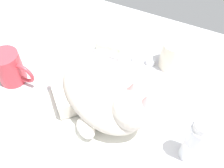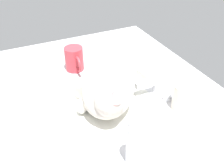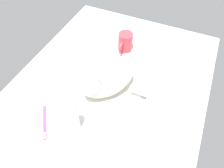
{
  "view_description": "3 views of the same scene",
  "coord_description": "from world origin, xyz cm",
  "px_view_note": "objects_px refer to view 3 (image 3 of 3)",
  "views": [
    {
      "loc": [
        17.67,
        -31.8,
        55.33
      ],
      "look_at": [
        0.94,
        3.11,
        6.22
      ],
      "focal_mm": 41.55,
      "sensor_mm": 36.0,
      "label": 1
    },
    {
      "loc": [
        59.32,
        -26.4,
        53.76
      ],
      "look_at": [
        -2.35,
        2.46,
        6.33
      ],
      "focal_mm": 41.34,
      "sensor_mm": 36.0,
      "label": 2
    },
    {
      "loc": [
        50.69,
        24.42,
        71.45
      ],
      "look_at": [
        1.01,
        2.32,
        4.43
      ],
      "focal_mm": 33.18,
      "sensor_mm": 36.0,
      "label": 3
    }
  ],
  "objects_px": {
    "toothpaste_bottle": "(73,119)",
    "rinse_cup": "(148,120)",
    "faucet": "(147,97)",
    "soap_bar": "(156,85)",
    "toothbrush": "(44,124)",
    "cat": "(105,78)",
    "coffee_mug": "(125,42)"
  },
  "relations": [
    {
      "from": "coffee_mug",
      "to": "rinse_cup",
      "type": "height_order",
      "value": "coffee_mug"
    },
    {
      "from": "faucet",
      "to": "cat",
      "type": "bearing_deg",
      "value": -86.77
    },
    {
      "from": "cat",
      "to": "toothpaste_bottle",
      "type": "relative_size",
      "value": 2.19
    },
    {
      "from": "coffee_mug",
      "to": "rinse_cup",
      "type": "relative_size",
      "value": 1.33
    },
    {
      "from": "rinse_cup",
      "to": "toothbrush",
      "type": "distance_m",
      "value": 0.39
    },
    {
      "from": "cat",
      "to": "rinse_cup",
      "type": "relative_size",
      "value": 3.44
    },
    {
      "from": "coffee_mug",
      "to": "cat",
      "type": "bearing_deg",
      "value": 3.7
    },
    {
      "from": "faucet",
      "to": "toothbrush",
      "type": "distance_m",
      "value": 0.42
    },
    {
      "from": "coffee_mug",
      "to": "toothpaste_bottle",
      "type": "relative_size",
      "value": 0.85
    },
    {
      "from": "soap_bar",
      "to": "toothbrush",
      "type": "xyz_separation_m",
      "value": [
        0.34,
        -0.34,
        -0.02
      ]
    },
    {
      "from": "coffee_mug",
      "to": "toothbrush",
      "type": "xyz_separation_m",
      "value": [
        0.53,
        -0.12,
        -0.04
      ]
    },
    {
      "from": "coffee_mug",
      "to": "toothpaste_bottle",
      "type": "xyz_separation_m",
      "value": [
        0.49,
        -0.01,
        0.02
      ]
    },
    {
      "from": "soap_bar",
      "to": "coffee_mug",
      "type": "bearing_deg",
      "value": -130.84
    },
    {
      "from": "cat",
      "to": "soap_bar",
      "type": "distance_m",
      "value": 0.22
    },
    {
      "from": "faucet",
      "to": "cat",
      "type": "distance_m",
      "value": 0.19
    },
    {
      "from": "cat",
      "to": "faucet",
      "type": "bearing_deg",
      "value": 93.23
    },
    {
      "from": "coffee_mug",
      "to": "toothbrush",
      "type": "relative_size",
      "value": 0.9
    },
    {
      "from": "faucet",
      "to": "cat",
      "type": "height_order",
      "value": "cat"
    },
    {
      "from": "toothpaste_bottle",
      "to": "faucet",
      "type": "bearing_deg",
      "value": 137.49
    },
    {
      "from": "cat",
      "to": "coffee_mug",
      "type": "relative_size",
      "value": 2.59
    },
    {
      "from": "cat",
      "to": "rinse_cup",
      "type": "height_order",
      "value": "cat"
    },
    {
      "from": "soap_bar",
      "to": "toothbrush",
      "type": "bearing_deg",
      "value": -44.77
    },
    {
      "from": "faucet",
      "to": "soap_bar",
      "type": "xyz_separation_m",
      "value": [
        -0.07,
        0.01,
        -0.0
      ]
    },
    {
      "from": "faucet",
      "to": "soap_bar",
      "type": "relative_size",
      "value": 1.88
    },
    {
      "from": "faucet",
      "to": "toothbrush",
      "type": "height_order",
      "value": "faucet"
    },
    {
      "from": "faucet",
      "to": "coffee_mug",
      "type": "distance_m",
      "value": 0.33
    },
    {
      "from": "faucet",
      "to": "toothpaste_bottle",
      "type": "bearing_deg",
      "value": -42.51
    },
    {
      "from": "soap_bar",
      "to": "faucet",
      "type": "bearing_deg",
      "value": -10.21
    },
    {
      "from": "toothpaste_bottle",
      "to": "rinse_cup",
      "type": "bearing_deg",
      "value": 115.96
    },
    {
      "from": "soap_bar",
      "to": "toothbrush",
      "type": "distance_m",
      "value": 0.48
    },
    {
      "from": "cat",
      "to": "rinse_cup",
      "type": "bearing_deg",
      "value": 65.5
    },
    {
      "from": "cat",
      "to": "soap_bar",
      "type": "bearing_deg",
      "value": 112.99
    }
  ]
}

